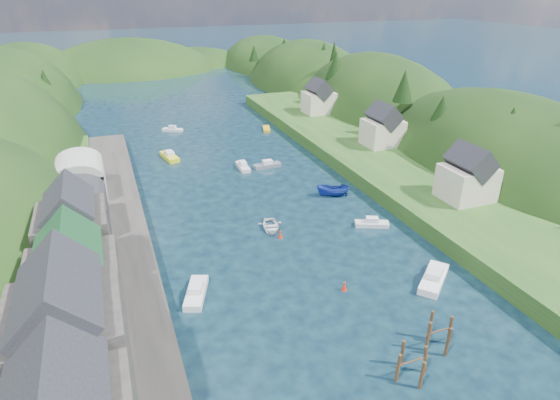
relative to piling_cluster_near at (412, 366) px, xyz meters
name	(u,v)px	position (x,y,z in m)	size (l,w,h in m)	color
ground	(237,172)	(-0.71, 52.44, -1.19)	(600.00, 600.00, 0.00)	black
hillside_right	(375,143)	(44.29, 77.44, -8.61)	(36.00, 245.56, 48.00)	black
far_hills	(158,93)	(0.51, 176.45, -11.99)	(103.00, 68.00, 44.00)	black
hill_trees	(219,95)	(-0.01, 66.30, 9.90)	(92.36, 147.23, 12.07)	black
quay_left	(104,286)	(-24.71, 22.44, -0.19)	(12.00, 110.00, 2.00)	#2D2B28
terrace_left_grass	(34,298)	(-31.71, 22.44, 0.06)	(12.00, 110.00, 2.50)	#234719
quayside_buildings	(72,322)	(-26.71, 8.83, 5.89)	(8.00, 35.84, 12.90)	#2D2B28
boat_sheds	(79,189)	(-26.71, 41.44, 4.08)	(7.00, 21.00, 7.50)	#2D2D30
terrace_right	(385,167)	(24.29, 42.44, 0.01)	(16.00, 120.00, 2.40)	#234719
right_bank_cottages	(377,128)	(27.29, 50.78, 4.65)	(9.00, 59.24, 8.41)	beige
piling_cluster_near	(412,366)	(0.00, 0.00, 0.00)	(3.42, 3.17, 3.52)	#382314
piling_cluster_far	(439,336)	(4.54, 2.16, 0.20)	(3.00, 2.82, 3.92)	#382314
channel_buoy_near	(344,286)	(0.57, 13.42, -0.71)	(0.70, 0.70, 1.10)	#AE210D
channel_buoy_far	(280,235)	(-1.95, 27.07, -0.71)	(0.70, 0.70, 1.10)	#AE210D
moored_boats	(297,219)	(1.93, 30.47, -0.61)	(31.65, 101.21, 2.07)	yellow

